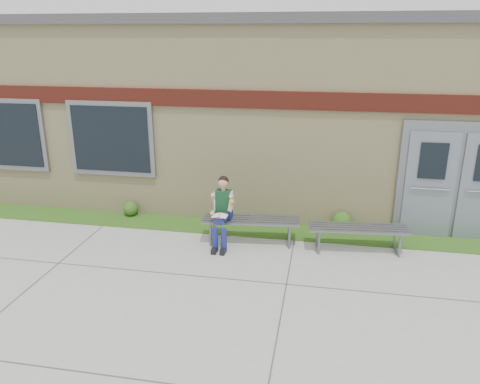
# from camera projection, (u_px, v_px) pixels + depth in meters

# --- Properties ---
(ground) EXTENTS (80.00, 80.00, 0.00)m
(ground) POSITION_uv_depth(u_px,v_px,m) (219.00, 295.00, 7.21)
(ground) COLOR #9E9E99
(ground) RESTS_ON ground
(grass_strip) EXTENTS (16.00, 0.80, 0.02)m
(grass_strip) POSITION_uv_depth(u_px,v_px,m) (247.00, 229.00, 9.63)
(grass_strip) COLOR #2B5015
(grass_strip) RESTS_ON ground
(school_building) EXTENTS (16.20, 6.22, 4.20)m
(school_building) POSITION_uv_depth(u_px,v_px,m) (269.00, 104.00, 12.11)
(school_building) COLOR beige
(school_building) RESTS_ON ground
(bench_left) EXTENTS (1.89, 0.69, 0.48)m
(bench_left) POSITION_uv_depth(u_px,v_px,m) (251.00, 224.00, 8.92)
(bench_left) COLOR slate
(bench_left) RESTS_ON ground
(bench_right) EXTENTS (1.84, 0.67, 0.47)m
(bench_right) POSITION_uv_depth(u_px,v_px,m) (358.00, 232.00, 8.58)
(bench_right) COLOR slate
(bench_right) RESTS_ON ground
(girl) EXTENTS (0.45, 0.75, 1.32)m
(girl) POSITION_uv_depth(u_px,v_px,m) (222.00, 210.00, 8.72)
(girl) COLOR navy
(girl) RESTS_ON ground
(shrub_mid) EXTENTS (0.32, 0.32, 0.32)m
(shrub_mid) POSITION_uv_depth(u_px,v_px,m) (131.00, 209.00, 10.26)
(shrub_mid) COLOR #2B5015
(shrub_mid) RESTS_ON grass_strip
(shrub_east) EXTENTS (0.40, 0.40, 0.40)m
(shrub_east) POSITION_uv_depth(u_px,v_px,m) (341.00, 221.00, 9.47)
(shrub_east) COLOR #2B5015
(shrub_east) RESTS_ON grass_strip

